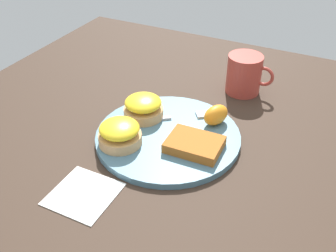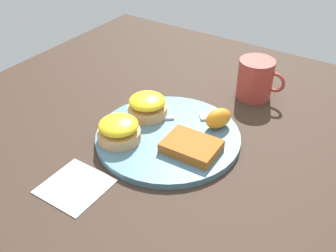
# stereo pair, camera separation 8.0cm
# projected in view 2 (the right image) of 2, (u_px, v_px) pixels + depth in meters

# --- Properties ---
(ground_plane) EXTENTS (1.10, 1.10, 0.00)m
(ground_plane) POSITION_uv_depth(u_px,v_px,m) (168.00, 139.00, 0.83)
(ground_plane) COLOR #38281E
(plate) EXTENTS (0.30, 0.30, 0.01)m
(plate) POSITION_uv_depth(u_px,v_px,m) (168.00, 137.00, 0.82)
(plate) COLOR slate
(plate) RESTS_ON ground_plane
(sandwich_benedict_left) EXTENTS (0.09, 0.09, 0.05)m
(sandwich_benedict_left) POSITION_uv_depth(u_px,v_px,m) (147.00, 106.00, 0.86)
(sandwich_benedict_left) COLOR tan
(sandwich_benedict_left) RESTS_ON plate
(sandwich_benedict_right) EXTENTS (0.09, 0.09, 0.05)m
(sandwich_benedict_right) POSITION_uv_depth(u_px,v_px,m) (119.00, 130.00, 0.79)
(sandwich_benedict_right) COLOR tan
(sandwich_benedict_right) RESTS_ON plate
(hashbrown_patty) EXTENTS (0.11, 0.08, 0.02)m
(hashbrown_patty) POSITION_uv_depth(u_px,v_px,m) (191.00, 146.00, 0.77)
(hashbrown_patty) COLOR #A95B20
(hashbrown_patty) RESTS_ON plate
(orange_wedge) EXTENTS (0.06, 0.07, 0.04)m
(orange_wedge) POSITION_uv_depth(u_px,v_px,m) (218.00, 118.00, 0.82)
(orange_wedge) COLOR orange
(orange_wedge) RESTS_ON plate
(fork) EXTENTS (0.19, 0.14, 0.00)m
(fork) POSITION_uv_depth(u_px,v_px,m) (178.00, 118.00, 0.86)
(fork) COLOR silver
(fork) RESTS_ON plate
(cup) EXTENTS (0.12, 0.08, 0.10)m
(cup) POSITION_uv_depth(u_px,v_px,m) (256.00, 79.00, 0.94)
(cup) COLOR #B23D33
(cup) RESTS_ON ground_plane
(napkin) EXTENTS (0.11, 0.11, 0.00)m
(napkin) POSITION_uv_depth(u_px,v_px,m) (75.00, 186.00, 0.71)
(napkin) COLOR white
(napkin) RESTS_ON ground_plane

